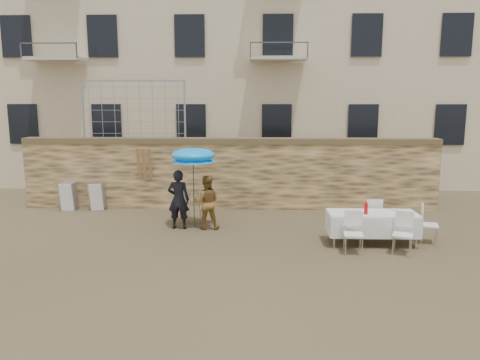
{
  "coord_description": "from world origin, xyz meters",
  "views": [
    {
      "loc": [
        0.75,
        -9.62,
        3.49
      ],
      "look_at": [
        0.4,
        2.2,
        1.4
      ],
      "focal_mm": 35.0,
      "sensor_mm": 36.0,
      "label": 1
    }
  ],
  "objects_px": {
    "umbrella": "(193,157)",
    "chair_stack_right": "(99,195)",
    "man_suit": "(179,199)",
    "table_chair_front_right": "(403,234)",
    "banquet_table": "(373,214)",
    "table_chair_back": "(372,216)",
    "soda_bottle": "(366,209)",
    "woman_dress": "(206,202)",
    "couple_chair_right": "(207,207)",
    "table_chair_side": "(429,224)",
    "couple_chair_left": "(182,206)",
    "chair_stack_left": "(71,195)",
    "table_chair_front_left": "(353,233)"
  },
  "relations": [
    {
      "from": "man_suit",
      "to": "umbrella",
      "type": "distance_m",
      "value": 1.19
    },
    {
      "from": "couple_chair_right",
      "to": "banquet_table",
      "type": "distance_m",
      "value": 4.52
    },
    {
      "from": "table_chair_back",
      "to": "chair_stack_left",
      "type": "height_order",
      "value": "table_chair_back"
    },
    {
      "from": "woman_dress",
      "to": "table_chair_front_left",
      "type": "height_order",
      "value": "woman_dress"
    },
    {
      "from": "umbrella",
      "to": "couple_chair_right",
      "type": "height_order",
      "value": "umbrella"
    },
    {
      "from": "couple_chair_right",
      "to": "table_chair_side",
      "type": "relative_size",
      "value": 1.0
    },
    {
      "from": "man_suit",
      "to": "table_chair_front_right",
      "type": "bearing_deg",
      "value": 163.42
    },
    {
      "from": "table_chair_side",
      "to": "couple_chair_right",
      "type": "bearing_deg",
      "value": 88.67
    },
    {
      "from": "table_chair_back",
      "to": "chair_stack_right",
      "type": "bearing_deg",
      "value": -20.22
    },
    {
      "from": "table_chair_front_right",
      "to": "table_chair_back",
      "type": "xyz_separation_m",
      "value": [
        -0.3,
        1.55,
        0.0
      ]
    },
    {
      "from": "woman_dress",
      "to": "soda_bottle",
      "type": "bearing_deg",
      "value": 156.54
    },
    {
      "from": "table_chair_front_left",
      "to": "chair_stack_left",
      "type": "height_order",
      "value": "table_chair_front_left"
    },
    {
      "from": "umbrella",
      "to": "chair_stack_left",
      "type": "height_order",
      "value": "umbrella"
    },
    {
      "from": "couple_chair_left",
      "to": "soda_bottle",
      "type": "relative_size",
      "value": 3.69
    },
    {
      "from": "table_chair_side",
      "to": "man_suit",
      "type": "bearing_deg",
      "value": 95.23
    },
    {
      "from": "couple_chair_right",
      "to": "chair_stack_left",
      "type": "distance_m",
      "value": 4.73
    },
    {
      "from": "couple_chair_right",
      "to": "man_suit",
      "type": "bearing_deg",
      "value": 35.31
    },
    {
      "from": "woman_dress",
      "to": "banquet_table",
      "type": "relative_size",
      "value": 0.69
    },
    {
      "from": "couple_chair_left",
      "to": "table_chair_front_left",
      "type": "bearing_deg",
      "value": 134.45
    },
    {
      "from": "table_chair_front_right",
      "to": "table_chair_back",
      "type": "height_order",
      "value": "same"
    },
    {
      "from": "couple_chair_right",
      "to": "banquet_table",
      "type": "relative_size",
      "value": 0.46
    },
    {
      "from": "umbrella",
      "to": "table_chair_side",
      "type": "height_order",
      "value": "umbrella"
    },
    {
      "from": "table_chair_front_right",
      "to": "couple_chair_right",
      "type": "bearing_deg",
      "value": 175.19
    },
    {
      "from": "couple_chair_right",
      "to": "chair_stack_right",
      "type": "height_order",
      "value": "couple_chair_right"
    },
    {
      "from": "table_chair_front_right",
      "to": "chair_stack_right",
      "type": "height_order",
      "value": "table_chair_front_right"
    },
    {
      "from": "couple_chair_left",
      "to": "banquet_table",
      "type": "height_order",
      "value": "couple_chair_left"
    },
    {
      "from": "banquet_table",
      "to": "table_chair_front_right",
      "type": "bearing_deg",
      "value": -56.31
    },
    {
      "from": "man_suit",
      "to": "chair_stack_right",
      "type": "xyz_separation_m",
      "value": [
        -2.86,
        2.13,
        -0.34
      ]
    },
    {
      "from": "couple_chair_left",
      "to": "chair_stack_left",
      "type": "relative_size",
      "value": 1.04
    },
    {
      "from": "soda_bottle",
      "to": "woman_dress",
      "type": "bearing_deg",
      "value": 160.86
    },
    {
      "from": "woman_dress",
      "to": "table_chair_back",
      "type": "bearing_deg",
      "value": 170.28
    },
    {
      "from": "banquet_table",
      "to": "chair_stack_left",
      "type": "distance_m",
      "value": 9.25
    },
    {
      "from": "man_suit",
      "to": "woman_dress",
      "type": "bearing_deg",
      "value": -176.53
    },
    {
      "from": "table_chair_front_left",
      "to": "chair_stack_left",
      "type": "relative_size",
      "value": 1.04
    },
    {
      "from": "table_chair_side",
      "to": "chair_stack_right",
      "type": "relative_size",
      "value": 1.04
    },
    {
      "from": "banquet_table",
      "to": "table_chair_side",
      "type": "distance_m",
      "value": 1.43
    },
    {
      "from": "chair_stack_right",
      "to": "table_chair_front_left",
      "type": "bearing_deg",
      "value": -29.87
    },
    {
      "from": "couple_chair_left",
      "to": "chair_stack_right",
      "type": "bearing_deg",
      "value": -44.04
    },
    {
      "from": "woman_dress",
      "to": "table_chair_front_right",
      "type": "distance_m",
      "value": 5.02
    },
    {
      "from": "umbrella",
      "to": "chair_stack_right",
      "type": "height_order",
      "value": "umbrella"
    },
    {
      "from": "chair_stack_right",
      "to": "table_chair_back",
      "type": "bearing_deg",
      "value": -17.78
    },
    {
      "from": "woman_dress",
      "to": "chair_stack_left",
      "type": "height_order",
      "value": "woman_dress"
    },
    {
      "from": "banquet_table",
      "to": "table_chair_back",
      "type": "bearing_deg",
      "value": 75.96
    },
    {
      "from": "banquet_table",
      "to": "chair_stack_left",
      "type": "xyz_separation_m",
      "value": [
        -8.62,
        3.34,
        -0.27
      ]
    },
    {
      "from": "umbrella",
      "to": "chair_stack_left",
      "type": "xyz_separation_m",
      "value": [
        -4.16,
        2.03,
        -1.46
      ]
    },
    {
      "from": "couple_chair_left",
      "to": "table_chair_back",
      "type": "relative_size",
      "value": 1.0
    },
    {
      "from": "umbrella",
      "to": "couple_chair_left",
      "type": "height_order",
      "value": "umbrella"
    },
    {
      "from": "woman_dress",
      "to": "banquet_table",
      "type": "bearing_deg",
      "value": 159.31
    },
    {
      "from": "man_suit",
      "to": "umbrella",
      "type": "relative_size",
      "value": 0.79
    },
    {
      "from": "table_chair_side",
      "to": "chair_stack_right",
      "type": "bearing_deg",
      "value": 85.71
    }
  ]
}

